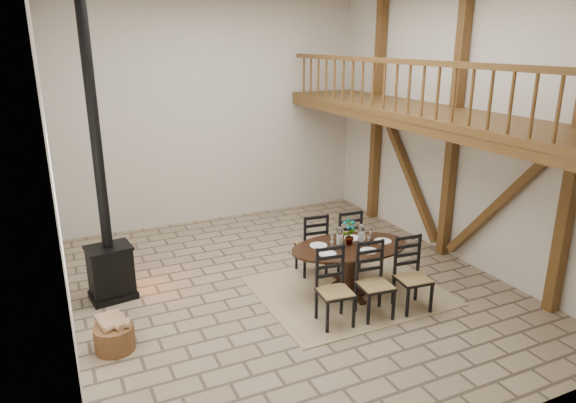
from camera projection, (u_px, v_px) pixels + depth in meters
name	position (u px, v px, depth m)	size (l,w,h in m)	color
ground	(290.00, 286.00, 8.94)	(8.00, 8.00, 0.00)	gray
room_shell	(355.00, 108.00, 8.52)	(7.02, 8.02, 5.01)	beige
rug	(348.00, 291.00, 8.74)	(3.00, 2.50, 0.02)	tan
dining_table	(353.00, 270.00, 8.50)	(2.13, 2.38, 1.30)	black
wood_stove	(107.00, 235.00, 8.20)	(0.78, 0.64, 5.00)	black
log_basket	(115.00, 337.00, 7.04)	(0.54, 0.54, 0.45)	brown
log_stack	(111.00, 330.00, 7.15)	(0.39, 0.40, 0.45)	tan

